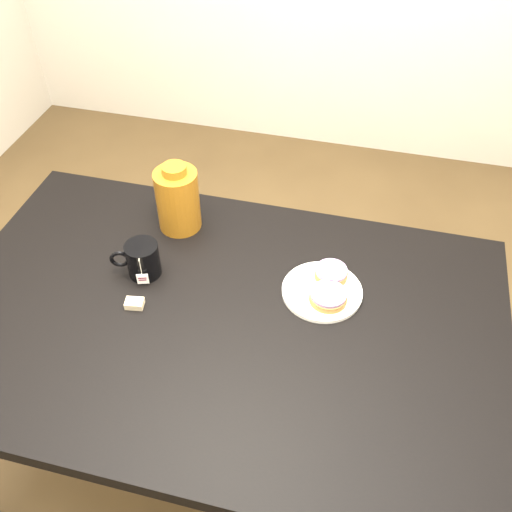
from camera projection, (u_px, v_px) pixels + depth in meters
name	position (u px, v px, depth m)	size (l,w,h in m)	color
ground_plane	(229.00, 458.00, 1.93)	(4.00, 4.00, 0.00)	brown
table	(221.00, 336.00, 1.47)	(1.40, 0.90, 0.75)	black
plate	(322.00, 291.00, 1.45)	(0.21, 0.21, 0.02)	white
bagel_back	(331.00, 273.00, 1.48)	(0.12, 0.12, 0.03)	brown
bagel_front	(328.00, 296.00, 1.42)	(0.13, 0.13, 0.03)	brown
mug	(142.00, 259.00, 1.48)	(0.14, 0.11, 0.10)	black
teabag_pouch	(135.00, 303.00, 1.42)	(0.04, 0.03, 0.02)	#C6B793
bagel_package	(178.00, 199.00, 1.59)	(0.13, 0.13, 0.21)	#62360C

